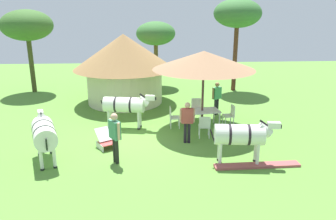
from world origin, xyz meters
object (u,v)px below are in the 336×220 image
object	(u,v)px
zebra_by_umbrella	(241,135)
acacia_tree_right_background	(156,34)
thatched_hut	(124,64)
patio_chair_west_end	(230,114)
guest_beside_umbrella	(187,119)
standing_watcher	(115,133)
striped_lounge_chair	(106,141)
patio_chair_near_hut	(173,116)
guest_behind_table	(217,95)
shade_umbrella	(204,60)
zebra_nearest_camera	(44,133)
acacia_tree_left_background	(27,26)
patio_dining_table	(202,112)
patio_chair_east_end	(204,125)
patio_chair_near_lawn	(197,107)
zebra_toward_hut	(125,105)
acacia_tree_far_lawn	(238,14)

from	to	relation	value
zebra_by_umbrella	acacia_tree_right_background	xyz separation A→B (m)	(-2.47, 11.44, 2.28)
thatched_hut	acacia_tree_right_background	xyz separation A→B (m)	(1.74, 3.85, 1.21)
patio_chair_west_end	guest_beside_umbrella	world-z (taller)	guest_beside_umbrella
standing_watcher	zebra_by_umbrella	size ratio (longest dim) A/B	0.76
striped_lounge_chair	thatched_hut	bearing A→B (deg)	-123.69
patio_chair_near_hut	guest_behind_table	world-z (taller)	guest_behind_table
shade_umbrella	zebra_nearest_camera	xyz separation A→B (m)	(-5.70, -2.95, -1.87)
patio_chair_west_end	guest_behind_table	xyz separation A→B (m)	(-0.30, 1.54, 0.42)
shade_umbrella	acacia_tree_right_background	xyz separation A→B (m)	(-1.77, 7.92, 0.41)
thatched_hut	acacia_tree_left_background	xyz separation A→B (m)	(-5.65, 2.67, 1.80)
shade_umbrella	patio_dining_table	bearing A→B (deg)	180.00
shade_umbrella	patio_chair_east_end	size ratio (longest dim) A/B	4.65
guest_beside_umbrella	zebra_by_umbrella	world-z (taller)	guest_beside_umbrella
patio_dining_table	guest_beside_umbrella	distance (m)	1.91
acacia_tree_left_background	patio_chair_west_end	bearing A→B (deg)	-32.51
patio_chair_near_lawn	zebra_by_umbrella	size ratio (longest dim) A/B	0.40
patio_chair_east_end	acacia_tree_left_background	xyz separation A→B (m)	(-9.06, 7.99, 3.34)
patio_chair_east_end	patio_chair_near_lawn	bearing A→B (deg)	93.71
guest_behind_table	standing_watcher	size ratio (longest dim) A/B	0.92
shade_umbrella	acacia_tree_left_background	world-z (taller)	acacia_tree_left_background
shade_umbrella	guest_behind_table	distance (m)	2.71
zebra_toward_hut	acacia_tree_right_background	bearing A→B (deg)	178.96
standing_watcher	acacia_tree_right_background	xyz separation A→B (m)	(1.59, 11.16, 2.24)
thatched_hut	patio_chair_near_hut	bearing A→B (deg)	-61.03
patio_chair_west_end	zebra_nearest_camera	bearing A→B (deg)	108.50
standing_watcher	striped_lounge_chair	size ratio (longest dim) A/B	1.81
guest_behind_table	striped_lounge_chair	distance (m)	6.04
patio_chair_west_end	zebra_toward_hut	size ratio (longest dim) A/B	0.38
thatched_hut	acacia_tree_far_lawn	bearing A→B (deg)	19.99
zebra_nearest_camera	patio_chair_east_end	bearing A→B (deg)	-3.42
zebra_by_umbrella	zebra_toward_hut	world-z (taller)	zebra_by_umbrella
acacia_tree_right_background	striped_lounge_chair	bearing A→B (deg)	-101.87
patio_chair_near_lawn	zebra_nearest_camera	size ratio (longest dim) A/B	0.41
patio_chair_west_end	acacia_tree_right_background	world-z (taller)	acacia_tree_right_background
standing_watcher	patio_chair_east_end	bearing A→B (deg)	87.46
thatched_hut	shade_umbrella	xyz separation A→B (m)	(3.51, -4.07, 0.81)
striped_lounge_chair	acacia_tree_left_background	world-z (taller)	acacia_tree_left_background
shade_umbrella	zebra_toward_hut	distance (m)	3.74
striped_lounge_chair	zebra_toward_hut	distance (m)	2.29
patio_chair_west_end	acacia_tree_far_lawn	xyz separation A→B (m)	(1.68, 6.30, 3.97)
guest_behind_table	acacia_tree_left_background	distance (m)	11.68
guest_beside_umbrella	zebra_by_umbrella	distance (m)	2.39
acacia_tree_left_background	patio_chair_east_end	bearing A→B (deg)	-41.41
zebra_nearest_camera	patio_chair_near_lawn	bearing A→B (deg)	16.32
zebra_nearest_camera	acacia_tree_left_background	xyz separation A→B (m)	(-3.46, 9.70, 2.86)
thatched_hut	patio_chair_near_lawn	xyz separation A→B (m)	(3.45, -2.83, -1.54)
patio_chair_near_hut	shade_umbrella	bearing A→B (deg)	90.00
acacia_tree_left_background	zebra_nearest_camera	bearing A→B (deg)	-70.37
striped_lounge_chair	zebra_by_umbrella	size ratio (longest dim) A/B	0.42
patio_chair_near_hut	acacia_tree_far_lawn	bearing A→B (deg)	146.52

